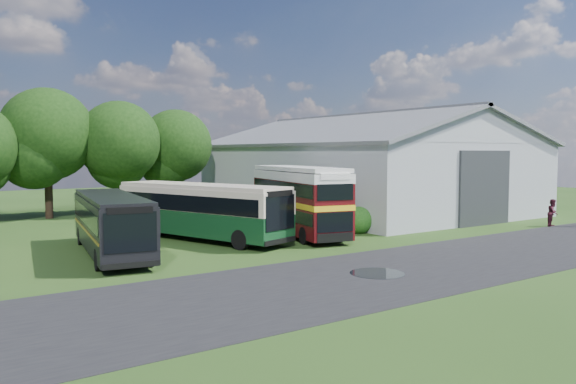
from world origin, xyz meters
TOP-DOWN VIEW (x-y plane):
  - ground at (0.00, 0.00)m, footprint 120.00×120.00m
  - asphalt_road at (3.00, -3.00)m, footprint 60.00×8.00m
  - puddle at (-1.50, -3.00)m, footprint 2.20×2.20m
  - storage_shed at (15.00, 15.98)m, footprint 18.80×24.80m
  - tree_mid at (-8.00, 24.80)m, footprint 6.80×6.80m
  - tree_right_a at (-3.00, 23.80)m, footprint 6.26×6.26m
  - tree_right_b at (2.00, 24.60)m, footprint 5.98×5.98m
  - shrub_front at (5.60, 6.00)m, footprint 1.70×1.70m
  - shrub_mid at (5.60, 8.00)m, footprint 1.60×1.60m
  - shrub_back at (5.60, 10.00)m, footprint 1.80×1.80m
  - bus_green_single at (-3.32, 9.10)m, footprint 5.90×11.53m
  - bus_maroon_double at (2.14, 7.36)m, footprint 4.37×9.68m
  - bus_dark_single at (-8.88, 7.38)m, footprint 4.02×10.58m
  - visitor_b at (18.11, 0.90)m, footprint 0.99×0.84m

SIDE VIEW (x-z plane):
  - ground at x=0.00m, z-range 0.00..0.00m
  - asphalt_road at x=3.00m, z-range -0.01..0.01m
  - puddle at x=-1.50m, z-range -0.01..0.01m
  - shrub_front at x=5.60m, z-range -0.85..0.85m
  - shrub_mid at x=5.60m, z-range -0.80..0.80m
  - shrub_back at x=5.60m, z-range -0.90..0.90m
  - visitor_b at x=18.11m, z-range 0.00..1.79m
  - bus_dark_single at x=-8.88m, z-range 0.09..2.94m
  - bus_green_single at x=-3.32m, z-range 0.10..3.21m
  - bus_maroon_double at x=2.14m, z-range 0.00..4.03m
  - storage_shed at x=15.00m, z-range 0.09..8.24m
  - tree_right_b at x=2.00m, z-range 1.21..9.66m
  - tree_right_a at x=-3.00m, z-range 1.27..10.10m
  - tree_mid at x=-8.00m, z-range 1.38..10.98m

